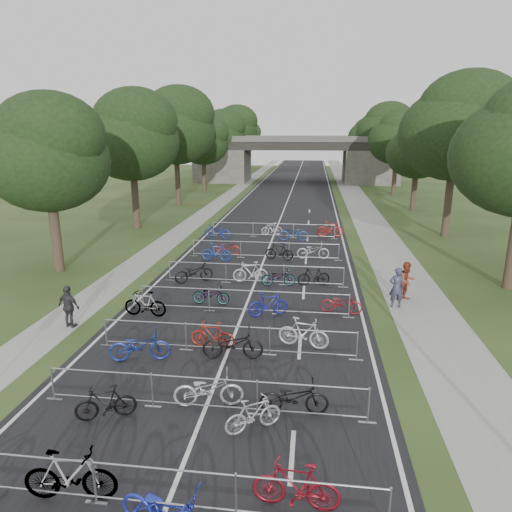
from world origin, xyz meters
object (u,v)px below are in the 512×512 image
Objects in this scene: bike_2 at (167,511)px; pedestrian_c at (69,307)px; bike_1 at (70,476)px; pedestrian_a at (397,288)px; pedestrian_b at (407,281)px; overpass_bridge at (295,159)px.

bike_2 is 11.59m from pedestrian_c.
pedestrian_a reaches higher than bike_1.
pedestrian_a is 1.20m from pedestrian_b.
pedestrian_a is 1.06× the size of pedestrian_c.
pedestrian_c is (-13.60, -3.91, -0.05)m from pedestrian_a.
pedestrian_b reaches higher than pedestrian_c.
pedestrian_c is (-14.23, -4.93, -0.04)m from pedestrian_b.
pedestrian_a is (6.80, -52.47, -2.59)m from overpass_bridge.
pedestrian_b reaches higher than bike_2.
bike_2 is 1.20× the size of pedestrian_c.
bike_1 is 1.09× the size of pedestrian_a.
bike_1 is 9.78m from pedestrian_c.
pedestrian_a reaches higher than pedestrian_c.
bike_1 is 1.10× the size of pedestrian_b.
pedestrian_b is (9.53, 13.50, 0.31)m from bike_1.
pedestrian_c is (-7.06, 9.18, 0.33)m from bike_2.
bike_1 is at bearing -156.17° from pedestrian_b.
bike_2 is (0.26, -65.56, -2.97)m from overpass_bridge.
pedestrian_b is (7.43, -51.45, -2.60)m from overpass_bridge.
bike_2 is at bearing 143.62° from pedestrian_c.
pedestrian_a is (6.54, 13.09, 0.38)m from bike_2.
overpass_bridge is 16.43× the size of pedestrian_a.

